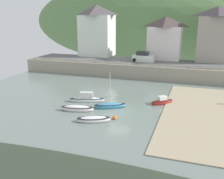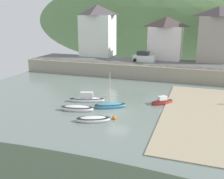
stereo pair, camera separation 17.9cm
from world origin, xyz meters
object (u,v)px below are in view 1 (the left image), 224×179
at_px(motorboat_with_cabin, 162,102).
at_px(sailboat_white_hull, 94,119).
at_px(waterfront_building_centre, 165,38).
at_px(sailboat_nearest_shore, 87,99).
at_px(parked_car_near_slipway, 143,57).
at_px(waterfront_building_right, 215,34).
at_px(waterfront_building_left, 97,30).
at_px(mooring_buoy, 115,118).
at_px(dinghy_open_wooden, 77,109).
at_px(sailboat_blue_trim, 110,106).

bearing_deg(motorboat_with_cabin, sailboat_white_hull, -168.44).
distance_m(waterfront_building_centre, sailboat_nearest_shore, 25.14).
bearing_deg(parked_car_near_slipway, waterfront_building_centre, 59.22).
xyz_separation_m(waterfront_building_right, motorboat_with_cabin, (-6.55, -21.14, -7.21)).
relative_size(sailboat_nearest_shore, parked_car_near_slipway, 1.10).
distance_m(waterfront_building_left, mooring_buoy, 31.70).
distance_m(waterfront_building_centre, sailboat_white_hull, 30.00).
distance_m(dinghy_open_wooden, parked_car_near_slipway, 22.71).
relative_size(waterfront_building_right, motorboat_with_cabin, 3.38).
height_order(sailboat_white_hull, mooring_buoy, sailboat_white_hull).
bearing_deg(waterfront_building_centre, dinghy_open_wooden, -103.30).
relative_size(waterfront_building_centre, sailboat_white_hull, 2.20).
distance_m(waterfront_building_left, waterfront_building_centre, 14.52).
distance_m(sailboat_blue_trim, motorboat_with_cabin, 6.73).
relative_size(sailboat_blue_trim, sailboat_nearest_shore, 0.98).
distance_m(sailboat_blue_trim, parked_car_near_slipway, 20.39).
distance_m(waterfront_building_centre, dinghy_open_wooden, 28.27).
xyz_separation_m(sailboat_nearest_shore, parked_car_near_slipway, (3.34, 18.93, 2.85)).
bearing_deg(motorboat_with_cabin, waterfront_building_right, 31.33).
bearing_deg(parked_car_near_slipway, dinghy_open_wooden, -92.62).
height_order(waterfront_building_left, mooring_buoy, waterfront_building_left).
distance_m(waterfront_building_centre, waterfront_building_right, 9.28).
relative_size(dinghy_open_wooden, sailboat_white_hull, 1.07).
relative_size(waterfront_building_left, motorboat_with_cabin, 3.59).
xyz_separation_m(motorboat_with_cabin, parked_car_near_slipway, (-5.96, 16.64, 2.92)).
bearing_deg(waterfront_building_right, parked_car_near_slipway, -160.22).
bearing_deg(waterfront_building_centre, sailboat_blue_trim, -96.99).
bearing_deg(parked_car_near_slipway, mooring_buoy, -80.24).
height_order(sailboat_blue_trim, sailboat_white_hull, sailboat_blue_trim).
bearing_deg(sailboat_nearest_shore, motorboat_with_cabin, -4.19).
distance_m(waterfront_building_left, motorboat_with_cabin, 28.25).
xyz_separation_m(waterfront_building_right, dinghy_open_wooden, (-15.58, -26.81, -7.23)).
bearing_deg(waterfront_building_left, sailboat_blue_trim, -65.12).
xyz_separation_m(motorboat_with_cabin, sailboat_nearest_shore, (-9.30, -2.29, 0.07)).
xyz_separation_m(dinghy_open_wooden, sailboat_nearest_shore, (-0.27, 3.38, 0.09)).
height_order(sailboat_white_hull, parked_car_near_slipway, parked_car_near_slipway).
bearing_deg(waterfront_building_left, waterfront_building_centre, 0.00).
bearing_deg(parked_car_near_slipway, waterfront_building_right, 24.99).
xyz_separation_m(waterfront_building_left, parked_car_near_slipway, (11.20, -4.50, -4.61)).
bearing_deg(mooring_buoy, parked_car_near_slipway, 94.55).
bearing_deg(sailboat_blue_trim, dinghy_open_wooden, -174.25).
relative_size(sailboat_blue_trim, motorboat_with_cabin, 1.53).
height_order(waterfront_building_left, sailboat_blue_trim, waterfront_building_left).
relative_size(parked_car_near_slipway, mooring_buoy, 8.96).
bearing_deg(waterfront_building_left, sailboat_nearest_shore, -71.45).
height_order(parked_car_near_slipway, mooring_buoy, parked_car_near_slipway).
xyz_separation_m(sailboat_blue_trim, parked_car_near_slipway, (-0.24, 20.17, 2.93)).
height_order(dinghy_open_wooden, mooring_buoy, dinghy_open_wooden).
distance_m(waterfront_building_centre, mooring_buoy, 28.62).
bearing_deg(waterfront_building_centre, mooring_buoy, -92.90).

